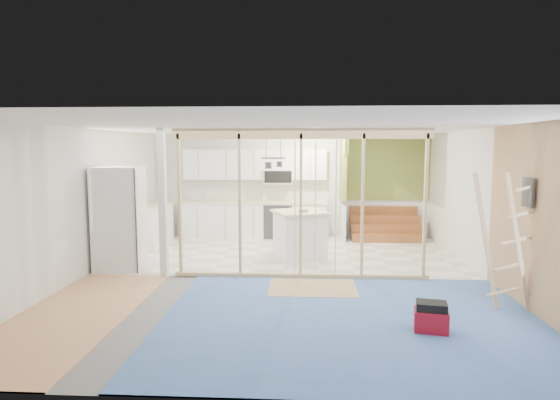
# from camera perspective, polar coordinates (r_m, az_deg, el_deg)

# --- Properties ---
(room) EXTENTS (7.01, 8.01, 2.61)m
(room) POSITION_cam_1_polar(r_m,az_deg,el_deg) (8.01, 0.40, -0.51)
(room) COLOR slate
(room) RESTS_ON ground
(floor_overlays) EXTENTS (7.00, 8.00, 0.03)m
(floor_overlays) POSITION_cam_1_polar(r_m,az_deg,el_deg) (8.32, 0.93, -9.32)
(floor_overlays) COLOR white
(floor_overlays) RESTS_ON room
(stud_frame) EXTENTS (4.66, 0.14, 2.60)m
(stud_frame) POSITION_cam_1_polar(r_m,az_deg,el_deg) (8.00, -1.33, 1.56)
(stud_frame) COLOR tan
(stud_frame) RESTS_ON room
(base_cabinets) EXTENTS (4.45, 2.24, 0.93)m
(base_cabinets) POSITION_cam_1_polar(r_m,az_deg,el_deg) (11.62, -6.76, -2.58)
(base_cabinets) COLOR white
(base_cabinets) RESTS_ON room
(upper_cabinets) EXTENTS (3.60, 0.41, 0.85)m
(upper_cabinets) POSITION_cam_1_polar(r_m,az_deg,el_deg) (11.83, -2.79, 4.20)
(upper_cabinets) COLOR white
(upper_cabinets) RESTS_ON room
(green_partition) EXTENTS (2.25, 1.51, 2.60)m
(green_partition) POSITION_cam_1_polar(r_m,az_deg,el_deg) (11.80, 11.23, -0.18)
(green_partition) COLOR olive
(green_partition) RESTS_ON room
(pot_rack) EXTENTS (0.52, 0.52, 0.72)m
(pot_rack) POSITION_cam_1_polar(r_m,az_deg,el_deg) (9.87, -0.85, 4.82)
(pot_rack) COLOR black
(pot_rack) RESTS_ON room
(sheathing_panel) EXTENTS (0.02, 4.00, 2.60)m
(sheathing_panel) POSITION_cam_1_polar(r_m,az_deg,el_deg) (6.78, 30.38, -2.63)
(sheathing_panel) COLOR tan
(sheathing_panel) RESTS_ON room
(electrical_panel) EXTENTS (0.04, 0.30, 0.40)m
(electrical_panel) POSITION_cam_1_polar(r_m,az_deg,el_deg) (7.25, 28.02, 0.81)
(electrical_panel) COLOR #3B3B41
(electrical_panel) RESTS_ON room
(ceiling_light) EXTENTS (0.32, 0.32, 0.08)m
(ceiling_light) POSITION_cam_1_polar(r_m,az_deg,el_deg) (11.00, 8.53, 7.74)
(ceiling_light) COLOR #FFEABF
(ceiling_light) RESTS_ON room
(fridge) EXTENTS (0.91, 0.88, 1.91)m
(fridge) POSITION_cam_1_polar(r_m,az_deg,el_deg) (9.16, -18.91, -2.16)
(fridge) COLOR silver
(fridge) RESTS_ON room
(island) EXTENTS (1.28, 1.28, 0.97)m
(island) POSITION_cam_1_polar(r_m,az_deg,el_deg) (9.67, 2.44, -4.23)
(island) COLOR white
(island) RESTS_ON room
(bowl) EXTENTS (0.30, 0.30, 0.06)m
(bowl) POSITION_cam_1_polar(r_m,az_deg,el_deg) (9.51, 2.85, -1.24)
(bowl) COLOR silver
(bowl) RESTS_ON island
(soap_bottle_a) EXTENTS (0.15, 0.15, 0.29)m
(soap_bottle_a) POSITION_cam_1_polar(r_m,az_deg,el_deg) (11.88, -9.09, 0.55)
(soap_bottle_a) COLOR #A9B1BC
(soap_bottle_a) RESTS_ON base_cabinets
(soap_bottle_b) EXTENTS (0.11, 0.11, 0.20)m
(soap_bottle_b) POSITION_cam_1_polar(r_m,az_deg,el_deg) (11.72, -1.89, 0.31)
(soap_bottle_b) COLOR silver
(soap_bottle_b) RESTS_ON base_cabinets
(toolbox) EXTENTS (0.45, 0.37, 0.38)m
(toolbox) POSITION_cam_1_polar(r_m,az_deg,el_deg) (6.20, 17.95, -13.51)
(toolbox) COLOR maroon
(toolbox) RESTS_ON room
(ladder) EXTENTS (1.03, 0.10, 1.92)m
(ladder) POSITION_cam_1_polar(r_m,az_deg,el_deg) (7.15, 25.83, -4.57)
(ladder) COLOR #E4BF8B
(ladder) RESTS_ON room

